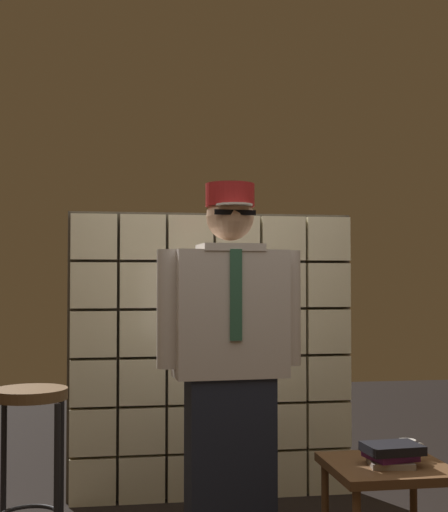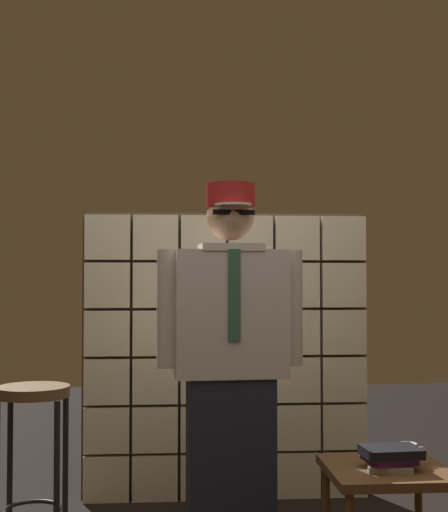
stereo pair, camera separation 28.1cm
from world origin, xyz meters
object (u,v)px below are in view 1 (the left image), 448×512
Objects in this scene: side_table at (387,478)px; bar_stool at (30,435)px; standing_person at (230,361)px; book_stack at (391,454)px; coffee_mug at (408,450)px.

bar_stool is at bearing 168.53° from side_table.
standing_person is at bearing 154.81° from side_table.
book_stack reaches higher than side_table.
coffee_mug reaches higher than side_table.
standing_person is 0.84m from book_stack.
side_table is 0.16m from coffee_mug.
standing_person is 14.10× the size of coffee_mug.
standing_person is 0.98m from bar_stool.
coffee_mug is at bearing 31.82° from book_stack.
bar_stool is (-0.93, 0.01, -0.32)m from standing_person.
standing_person reaches higher than side_table.
coffee_mug is (1.70, -0.29, -0.06)m from bar_stool.
bar_stool is 3.20× the size of book_stack.
bar_stool reaches higher than book_stack.
standing_person is at bearing -0.73° from bar_stool.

